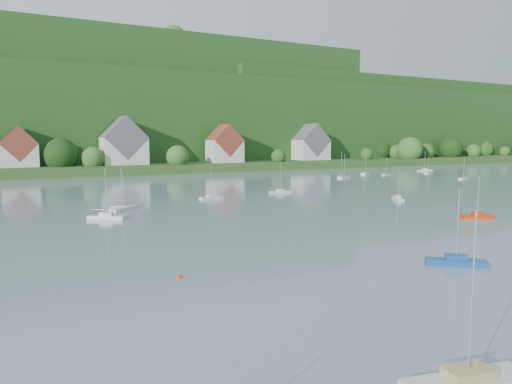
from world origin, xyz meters
The scene contains 12 objects.
far_shore_strip centered at (0.00, 200.00, 1.50)m, with size 600.00×60.00×3.00m, color #284A1B.
forested_ridge centered at (0.39, 268.57, 22.89)m, with size 620.00×181.22×69.89m.
village_building_1 centered at (-30.00, 189.00, 8.75)m, with size 12.00×9.36×14.00m.
village_building_2 centered at (5.00, 188.00, 10.27)m, with size 16.00×11.44×18.00m.
village_building_3 centered at (45.00, 186.00, 9.43)m, with size 13.00×10.40×15.50m.
village_building_4 centered at (90.00, 190.00, 9.59)m, with size 15.00×10.40×16.50m.
near_sailboat_1 centered at (4.74, 39.76, 0.42)m, with size 5.40×4.87×7.69m.
near_sailboat_2 centered at (-14.45, 23.26, 0.46)m, with size 6.91×3.09×9.01m.
near_sailboat_5 centered at (31.11, 57.51, 0.40)m, with size 5.00×3.62×6.69m.
mooring_buoy_2 centered at (18.94, 49.63, 0.00)m, with size 0.46×0.46×0.46m, color #DD4400.
mooring_buoy_3 centered at (-20.82, 48.32, 0.00)m, with size 0.43×0.43×0.43m, color #DD4400.
far_sailboat_cluster centered at (9.60, 119.33, 0.37)m, with size 200.74×76.98×8.71m.
Camera 1 is at (-34.01, 8.48, 12.34)m, focal length 33.36 mm.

